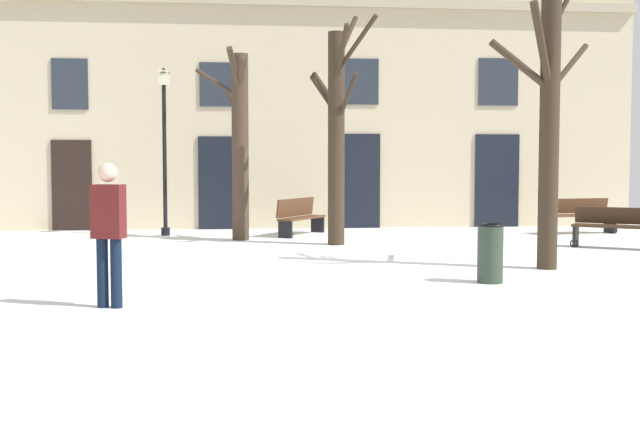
{
  "coord_description": "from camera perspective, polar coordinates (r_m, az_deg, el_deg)",
  "views": [
    {
      "loc": [
        -1.56,
        -12.95,
        1.78
      ],
      "look_at": [
        0.0,
        1.67,
        0.84
      ],
      "focal_mm": 43.93,
      "sensor_mm": 36.0,
      "label": 1
    }
  ],
  "objects": [
    {
      "name": "person_crossing_plaza",
      "position": [
        9.94,
        -15.14,
        -0.94
      ],
      "size": [
        0.43,
        0.32,
        1.79
      ],
      "rotation": [
        0.0,
        0.0,
        6.0
      ],
      "color": "black",
      "rests_on": "ground"
    },
    {
      "name": "building_facade",
      "position": [
        21.61,
        -1.93,
        7.52
      ],
      "size": [
        19.24,
        0.6,
        6.37
      ],
      "color": "beige",
      "rests_on": "ground"
    },
    {
      "name": "bench_near_lamp",
      "position": [
        20.87,
        18.35,
        -0.11
      ],
      "size": [
        1.96,
        0.85,
        0.89
      ],
      "rotation": [
        0.0,
        0.0,
        0.19
      ],
      "color": "#51331E",
      "rests_on": "ground"
    },
    {
      "name": "tree_right_of_center",
      "position": [
        18.25,
        -5.89,
        5.32
      ],
      "size": [
        1.26,
        1.97,
        4.36
      ],
      "color": "#423326",
      "rests_on": "ground"
    },
    {
      "name": "litter_bin",
      "position": [
        11.93,
        12.3,
        -2.83
      ],
      "size": [
        0.41,
        0.41,
        0.88
      ],
      "color": "#2D3D2D",
      "rests_on": "ground"
    },
    {
      "name": "tree_left_of_center",
      "position": [
        17.11,
        1.21,
        6.1
      ],
      "size": [
        1.26,
        2.11,
        5.08
      ],
      "color": "#382B1E",
      "rests_on": "ground"
    },
    {
      "name": "bench_back_to_back_right",
      "position": [
        17.55,
        20.96,
        -0.89
      ],
      "size": [
        1.8,
        1.45,
        0.86
      ],
      "rotation": [
        0.0,
        0.0,
        5.68
      ],
      "color": "#3D2819",
      "rests_on": "ground"
    },
    {
      "name": "streetlamp",
      "position": [
        19.62,
        -11.27,
        5.71
      ],
      "size": [
        0.3,
        0.3,
        4.11
      ],
      "color": "black",
      "rests_on": "ground"
    },
    {
      "name": "ground_plane",
      "position": [
        13.17,
        0.77,
        -4.09
      ],
      "size": [
        30.79,
        30.79,
        0.0
      ],
      "primitive_type": "plane",
      "color": "white"
    },
    {
      "name": "tree_foreground",
      "position": [
        13.72,
        16.4,
        7.83
      ],
      "size": [
        2.09,
        1.49,
        5.93
      ],
      "color": "#382B1E",
      "rests_on": "ground"
    },
    {
      "name": "bench_facing_shops",
      "position": [
        19.46,
        -1.48,
        -0.18
      ],
      "size": [
        1.36,
        1.84,
        0.92
      ],
      "rotation": [
        0.0,
        0.0,
        1.02
      ],
      "color": "#51331E",
      "rests_on": "ground"
    }
  ]
}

